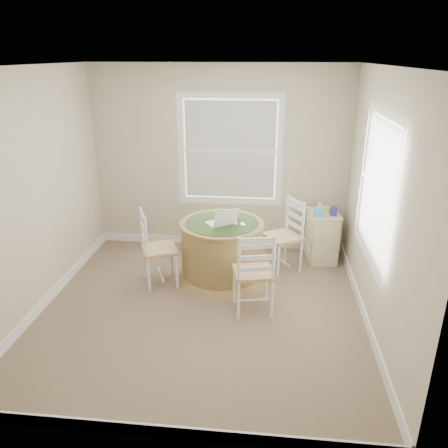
# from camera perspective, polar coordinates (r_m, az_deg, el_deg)

# --- Properties ---
(room) EXTENTS (3.64, 3.64, 2.64)m
(room) POSITION_cam_1_polar(r_m,az_deg,el_deg) (4.62, -0.87, 3.67)
(room) COLOR #7B654E
(room) RESTS_ON ground
(round_table) EXTENTS (1.23, 1.23, 0.75)m
(round_table) POSITION_cam_1_polar(r_m,az_deg,el_deg) (5.54, -0.25, -3.09)
(round_table) COLOR olive
(round_table) RESTS_ON ground
(chair_left) EXTENTS (0.53, 0.54, 0.95)m
(chair_left) POSITION_cam_1_polar(r_m,az_deg,el_deg) (5.41, -8.44, -3.21)
(chair_left) COLOR white
(chair_left) RESTS_ON ground
(chair_near) EXTENTS (0.49, 0.48, 0.95)m
(chair_near) POSITION_cam_1_polar(r_m,az_deg,el_deg) (4.81, 3.83, -6.27)
(chair_near) COLOR white
(chair_near) RESTS_ON ground
(chair_right) EXTENTS (0.56, 0.57, 0.95)m
(chair_right) POSITION_cam_1_polar(r_m,az_deg,el_deg) (5.76, 7.70, -1.61)
(chair_right) COLOR white
(chair_right) RESTS_ON ground
(laptop) EXTENTS (0.43, 0.42, 0.23)m
(laptop) POSITION_cam_1_polar(r_m,az_deg,el_deg) (5.35, -0.25, 0.30)
(laptop) COLOR white
(laptop) RESTS_ON round_table
(mouse) EXTENTS (0.09, 0.11, 0.03)m
(mouse) POSITION_cam_1_polar(r_m,az_deg,el_deg) (5.36, 1.46, 0.09)
(mouse) COLOR white
(mouse) RESTS_ON round_table
(phone) EXTENTS (0.07, 0.10, 0.02)m
(phone) POSITION_cam_1_polar(r_m,az_deg,el_deg) (5.36, 2.47, -0.04)
(phone) COLOR #B7BABF
(phone) RESTS_ON round_table
(keys) EXTENTS (0.07, 0.07, 0.02)m
(keys) POSITION_cam_1_polar(r_m,az_deg,el_deg) (5.49, 1.62, 0.56)
(keys) COLOR black
(keys) RESTS_ON round_table
(corner_chest) EXTENTS (0.45, 0.57, 0.70)m
(corner_chest) POSITION_cam_1_polar(r_m,az_deg,el_deg) (6.18, 12.65, -1.56)
(corner_chest) COLOR beige
(corner_chest) RESTS_ON ground
(tissue_box) EXTENTS (0.13, 0.13, 0.10)m
(tissue_box) POSITION_cam_1_polar(r_m,az_deg,el_deg) (5.90, 12.33, 1.49)
(tissue_box) COLOR #5096B8
(tissue_box) RESTS_ON corner_chest
(box_yellow) EXTENTS (0.16, 0.12, 0.06)m
(box_yellow) POSITION_cam_1_polar(r_m,az_deg,el_deg) (6.10, 13.15, 1.88)
(box_yellow) COLOR #E0F155
(box_yellow) RESTS_ON corner_chest
(box_blue) EXTENTS (0.09, 0.09, 0.12)m
(box_blue) POSITION_cam_1_polar(r_m,az_deg,el_deg) (5.97, 13.98, 1.68)
(box_blue) COLOR navy
(box_blue) RESTS_ON corner_chest
(cup_cream) EXTENTS (0.07, 0.07, 0.09)m
(cup_cream) POSITION_cam_1_polar(r_m,az_deg,el_deg) (6.14, 12.49, 2.22)
(cup_cream) COLOR beige
(cup_cream) RESTS_ON corner_chest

